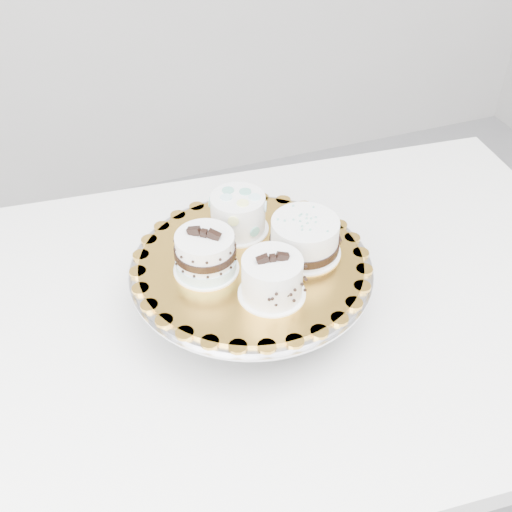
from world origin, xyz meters
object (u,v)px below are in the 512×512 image
object	(u,v)px
cake_board	(251,262)
cake_ribbon	(305,238)
cake_swirl	(272,279)
table	(276,333)
cake_dots	(238,213)
cake_banded	(205,254)
cake_stand	(251,279)

from	to	relation	value
cake_board	cake_ribbon	world-z (taller)	cake_ribbon
cake_swirl	table	bearing A→B (deg)	69.67
cake_board	cake_dots	distance (m)	0.09
cake_swirl	cake_banded	distance (m)	0.11
cake_board	cake_dots	bearing A→B (deg)	84.87
cake_banded	cake_ribbon	bearing A→B (deg)	33.67
table	cake_board	bearing A→B (deg)	-172.87
cake_dots	cake_ribbon	bearing A→B (deg)	-50.68
cake_swirl	cake_stand	bearing A→B (deg)	99.91
cake_banded	cake_dots	xyz separation A→B (m)	(0.08, 0.08, 0.00)
cake_stand	cake_ribbon	world-z (taller)	cake_ribbon
cake_board	cake_swirl	distance (m)	0.09
table	cake_board	size ratio (longest dim) A/B	3.67
cake_banded	table	bearing A→B (deg)	36.67
table	cake_banded	bearing A→B (deg)	-176.90
cake_ribbon	cake_banded	bearing A→B (deg)	-178.96
cake_board	cake_banded	xyz separation A→B (m)	(-0.07, 0.01, 0.03)
cake_board	cake_banded	size ratio (longest dim) A/B	2.81
cake_swirl	cake_banded	size ratio (longest dim) A/B	0.80
cake_swirl	cake_ribbon	bearing A→B (deg)	48.62
table	cake_dots	world-z (taller)	cake_dots
cake_banded	cake_ribbon	distance (m)	0.16
table	cake_dots	distance (m)	0.24
cake_dots	cake_ribbon	world-z (taller)	cake_dots
cake_stand	cake_banded	xyz separation A→B (m)	(-0.07, 0.01, 0.07)
cake_board	cake_dots	xyz separation A→B (m)	(0.01, 0.08, 0.04)
cake_ribbon	cake_stand	bearing A→B (deg)	-179.24
cake_dots	cake_ribbon	distance (m)	0.12
table	cake_swirl	xyz separation A→B (m)	(-0.04, -0.08, 0.22)
cake_board	cake_swirl	world-z (taller)	cake_swirl
table	cake_banded	world-z (taller)	cake_banded
table	cake_swirl	bearing A→B (deg)	-113.17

